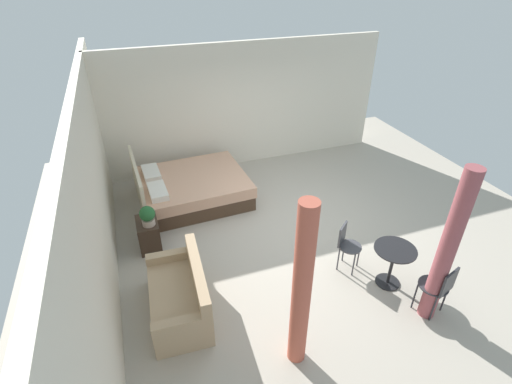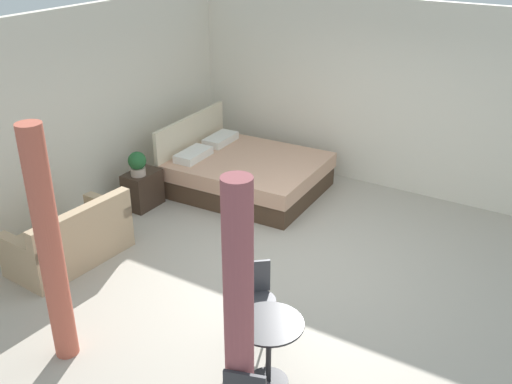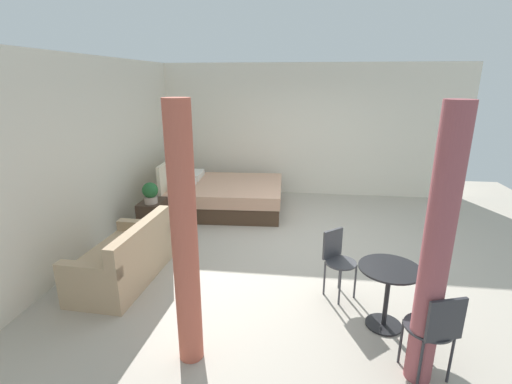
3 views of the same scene
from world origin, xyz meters
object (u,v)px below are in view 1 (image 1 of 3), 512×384
(bed, at_px, (190,188))
(nightstand, at_px, (149,234))
(couch, at_px, (181,297))
(balcony_table, at_px, (393,260))
(potted_plant, at_px, (147,216))
(cafe_chair_near_window, at_px, (440,286))
(cafe_chair_near_couch, at_px, (346,243))

(bed, distance_m, nightstand, 1.60)
(couch, distance_m, nightstand, 1.64)
(couch, xyz_separation_m, balcony_table, (-0.53, -3.15, 0.20))
(couch, xyz_separation_m, potted_plant, (1.52, 0.24, 0.45))
(bed, relative_size, cafe_chair_near_window, 2.63)
(potted_plant, distance_m, cafe_chair_near_couch, 3.28)
(nightstand, xyz_separation_m, cafe_chair_near_couch, (-1.58, -2.95, 0.23))
(cafe_chair_near_window, bearing_deg, couch, 69.92)
(couch, bearing_deg, potted_plant, 9.01)
(bed, distance_m, cafe_chair_near_window, 4.92)
(cafe_chair_near_window, bearing_deg, cafe_chair_near_couch, 29.00)
(potted_plant, xyz_separation_m, balcony_table, (-2.05, -3.39, -0.25))
(cafe_chair_near_window, bearing_deg, balcony_table, 18.20)
(nightstand, xyz_separation_m, balcony_table, (-2.15, -3.43, 0.21))
(cafe_chair_near_window, relative_size, cafe_chair_near_couch, 1.06)
(nightstand, bearing_deg, cafe_chair_near_couch, -118.20)
(nightstand, relative_size, potted_plant, 1.53)
(bed, bearing_deg, balcony_table, -144.30)
(nightstand, distance_m, potted_plant, 0.47)
(bed, bearing_deg, cafe_chair_near_window, -146.91)
(bed, height_order, potted_plant, bed)
(potted_plant, height_order, cafe_chair_near_couch, potted_plant)
(couch, relative_size, balcony_table, 2.16)
(couch, height_order, potted_plant, potted_plant)
(nightstand, bearing_deg, potted_plant, -160.60)
(nightstand, relative_size, cafe_chair_near_couch, 0.67)
(potted_plant, bearing_deg, bed, -34.62)
(bed, height_order, nightstand, bed)
(couch, relative_size, nightstand, 2.72)
(cafe_chair_near_window, distance_m, cafe_chair_near_couch, 1.45)
(balcony_table, distance_m, cafe_chair_near_couch, 0.74)
(couch, distance_m, balcony_table, 3.20)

